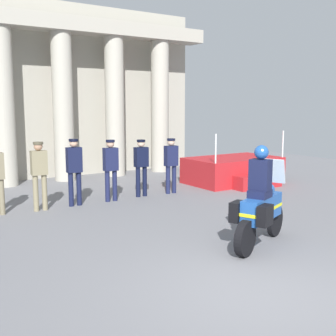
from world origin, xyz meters
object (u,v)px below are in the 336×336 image
reviewing_stand (234,171)px  officer_in_row_3 (74,167)px  officer_in_row_2 (39,170)px  officer_in_row_4 (111,165)px  motorcycle_with_rider (260,205)px  officer_in_row_5 (141,163)px  officer_in_row_6 (171,161)px

reviewing_stand → officer_in_row_3: bearing=-177.3°
officer_in_row_2 → officer_in_row_4: (1.95, 0.02, -0.02)m
officer_in_row_4 → motorcycle_with_rider: 5.05m
officer_in_row_2 → officer_in_row_5: bearing=-175.6°
motorcycle_with_rider → officer_in_row_6: bearing=52.2°
officer_in_row_5 → officer_in_row_6: same height
officer_in_row_3 → officer_in_row_4: size_ratio=1.04×
officer_in_row_2 → officer_in_row_6: size_ratio=1.05×
reviewing_stand → officer_in_row_2: bearing=-177.4°
officer_in_row_5 → officer_in_row_6: bearing=176.9°
officer_in_row_5 → reviewing_stand: bearing=-174.7°
reviewing_stand → officer_in_row_2: 6.72m
officer_in_row_4 → officer_in_row_5: 1.01m
officer_in_row_6 → officer_in_row_5: bearing=-3.1°
officer_in_row_4 → motorcycle_with_rider: bearing=99.3°
officer_in_row_5 → officer_in_row_6: (0.97, -0.09, -0.00)m
officer_in_row_2 → officer_in_row_4: officer_in_row_2 is taller
officer_in_row_2 → reviewing_stand: bearing=-175.1°
officer_in_row_4 → officer_in_row_6: size_ratio=1.03×
officer_in_row_2 → motorcycle_with_rider: size_ratio=0.87×
officer_in_row_3 → officer_in_row_5: officer_in_row_3 is taller
officer_in_row_5 → motorcycle_with_rider: (-0.38, -5.10, -0.18)m
reviewing_stand → officer_in_row_6: bearing=-174.1°
officer_in_row_2 → officer_in_row_5: (2.96, 0.11, -0.05)m
officer_in_row_4 → officer_in_row_6: officer_in_row_4 is taller
officer_in_row_3 → officer_in_row_4: officer_in_row_3 is taller
reviewing_stand → motorcycle_with_rider: bearing=-127.9°
officer_in_row_6 → officer_in_row_4: bearing=2.1°
officer_in_row_3 → officer_in_row_6: (3.00, -0.02, -0.07)m
officer_in_row_3 → officer_in_row_5: (2.03, 0.07, -0.06)m
officer_in_row_5 → officer_in_row_4: bearing=7.2°
motorcycle_with_rider → officer_in_row_3: bearing=85.4°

